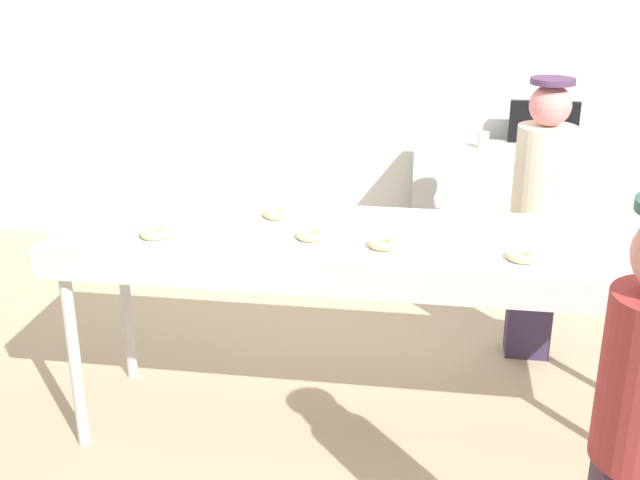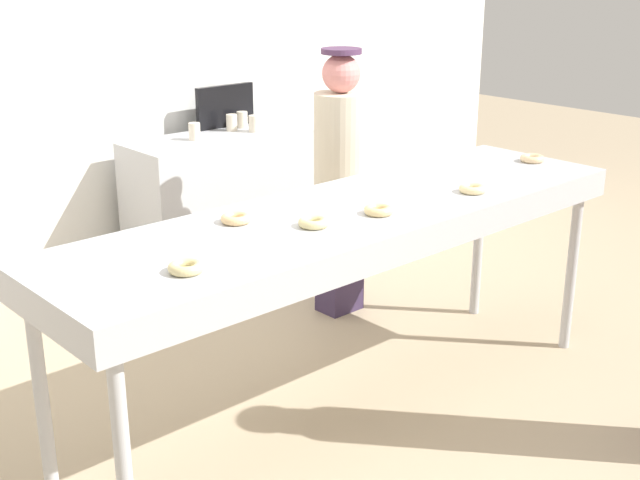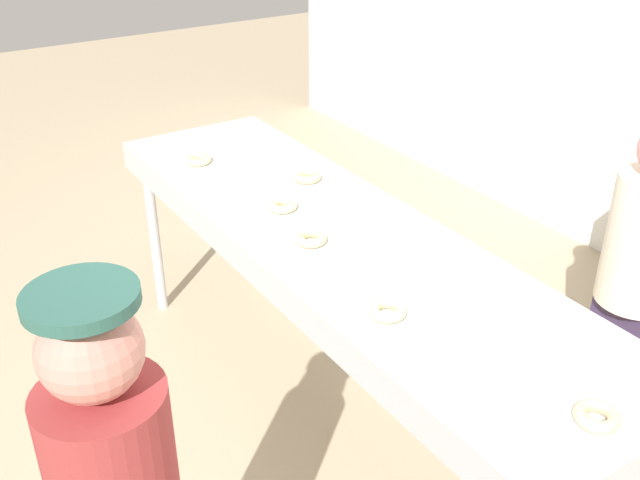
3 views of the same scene
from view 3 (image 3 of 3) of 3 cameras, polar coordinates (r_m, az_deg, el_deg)
The scene contains 9 objects.
ground_plane at distance 3.58m, azimuth 1.26°, elevation -13.73°, with size 16.00×16.00×0.00m, color tan.
fryer_conveyor at distance 3.04m, azimuth 1.45°, elevation -0.59°, with size 2.90×0.78×1.00m.
plain_donut_0 at distance 3.46m, azimuth -0.97°, elevation 4.90°, with size 0.13×0.13×0.04m, color #F7CB88.
plain_donut_1 at distance 3.70m, azimuth -9.37°, elevation 6.13°, with size 0.13×0.13×0.04m, color beige.
plain_donut_2 at distance 3.18m, azimuth -2.91°, elevation 2.68°, with size 0.13×0.13×0.04m, color beige.
plain_donut_3 at distance 2.91m, azimuth -0.73°, elevation 0.12°, with size 0.13×0.13×0.04m, color #EECE88.
plain_donut_4 at distance 2.48m, azimuth 5.22°, elevation -5.43°, with size 0.13×0.13×0.04m, color beige.
plain_donut_5 at distance 2.20m, azimuth 20.52°, elevation -12.58°, with size 0.13×0.13×0.04m, color beige.
worker_baker at distance 3.18m, azimuth 23.20°, elevation -3.05°, with size 0.31×0.31×1.56m.
Camera 3 is at (2.18, -1.51, 2.40)m, focal length 41.58 mm.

